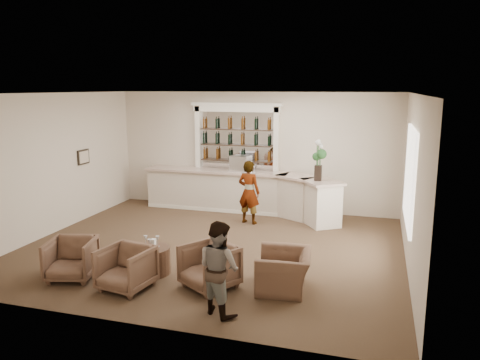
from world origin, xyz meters
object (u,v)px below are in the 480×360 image
(bar_counter, at_px, (244,192))
(cocktail_table, at_px, (151,260))
(guest, at_px, (219,268))
(armchair_far, at_px, (284,271))
(espresso_machine, at_px, (241,163))
(flower_vase, at_px, (319,158))
(armchair_center, at_px, (126,268))
(sommelier, at_px, (249,192))
(armchair_left, at_px, (71,259))
(armchair_right, at_px, (209,266))

(bar_counter, bearing_deg, cocktail_table, -95.36)
(guest, xyz_separation_m, armchair_far, (0.78, 1.13, -0.40))
(espresso_machine, distance_m, flower_vase, 2.35)
(armchair_center, xyz_separation_m, armchair_far, (2.60, 0.77, -0.04))
(cocktail_table, distance_m, flower_vase, 5.01)
(sommelier, xyz_separation_m, flower_vase, (1.68, 0.36, 0.90))
(cocktail_table, distance_m, armchair_center, 0.77)
(sommelier, relative_size, armchair_center, 1.96)
(armchair_left, xyz_separation_m, armchair_far, (3.78, 0.66, -0.04))
(sommelier, xyz_separation_m, guest, (0.86, -4.81, -0.08))
(armchair_center, bearing_deg, cocktail_table, 92.58)
(armchair_left, distance_m, espresso_machine, 5.71)
(bar_counter, height_order, espresso_machine, espresso_machine)
(cocktail_table, relative_size, armchair_center, 0.85)
(cocktail_table, bearing_deg, armchair_right, -13.12)
(armchair_center, bearing_deg, armchair_left, -176.41)
(armchair_left, bearing_deg, bar_counter, 57.26)
(armchair_far, bearing_deg, espresso_machine, -162.02)
(cocktail_table, xyz_separation_m, armchair_far, (2.51, 0.02, 0.08))
(flower_vase, bearing_deg, armchair_far, -90.50)
(armchair_right, height_order, flower_vase, flower_vase)
(sommelier, bearing_deg, armchair_left, 76.16)
(armchair_left, height_order, armchair_far, armchair_left)
(cocktail_table, height_order, armchair_center, armchair_center)
(sommelier, xyz_separation_m, armchair_right, (0.40, -3.99, -0.43))
(armchair_far, bearing_deg, armchair_right, -82.79)
(bar_counter, distance_m, espresso_machine, 0.80)
(cocktail_table, bearing_deg, guest, -32.93)
(cocktail_table, xyz_separation_m, espresso_machine, (0.33, 4.75, 1.11))
(sommelier, bearing_deg, armchair_right, 108.03)
(armchair_right, bearing_deg, guest, -28.35)
(sommelier, relative_size, espresso_machine, 3.26)
(bar_counter, relative_size, flower_vase, 5.63)
(sommelier, distance_m, armchair_far, 4.06)
(bar_counter, height_order, armchair_right, bar_counter)
(armchair_left, relative_size, armchair_right, 0.97)
(armchair_right, bearing_deg, armchair_center, -128.81)
(armchair_far, distance_m, flower_vase, 4.27)
(sommelier, height_order, armchair_center, sommelier)
(guest, height_order, flower_vase, flower_vase)
(armchair_right, bearing_deg, armchair_far, 46.16)
(armchair_left, relative_size, flower_vase, 0.81)
(armchair_left, height_order, armchair_right, armchair_right)
(guest, distance_m, espresso_machine, 6.07)
(cocktail_table, bearing_deg, armchair_far, 0.36)
(guest, xyz_separation_m, armchair_center, (-1.82, 0.36, -0.36))
(armchair_left, height_order, espresso_machine, espresso_machine)
(cocktail_table, bearing_deg, armchair_center, -96.67)
(bar_counter, distance_m, guest, 5.94)
(armchair_left, bearing_deg, armchair_right, -7.12)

